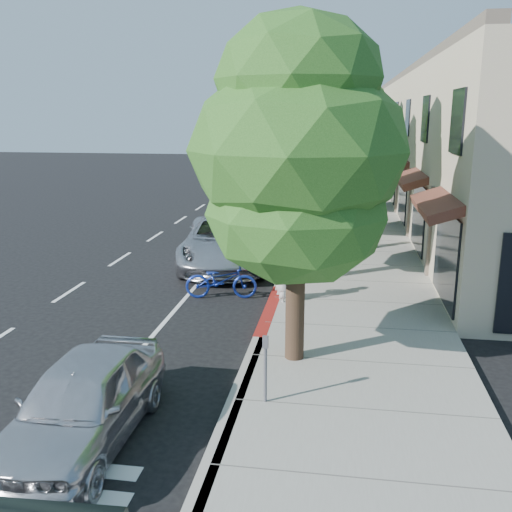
% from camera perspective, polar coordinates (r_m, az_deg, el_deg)
% --- Properties ---
extents(ground, '(120.00, 120.00, 0.00)m').
position_cam_1_polar(ground, '(14.35, 0.92, -7.16)').
color(ground, black).
rests_on(ground, ground).
extents(sidewalk, '(4.60, 56.00, 0.15)m').
position_cam_1_polar(sidewalk, '(21.87, 9.78, 0.34)').
color(sidewalk, gray).
rests_on(sidewalk, ground).
extents(curb, '(0.30, 56.00, 0.15)m').
position_cam_1_polar(curb, '(21.94, 3.76, 0.56)').
color(curb, '#9E998E').
rests_on(curb, ground).
extents(curb_red_segment, '(0.32, 4.00, 0.15)m').
position_cam_1_polar(curb_red_segment, '(15.25, 1.43, -5.55)').
color(curb_red_segment, maroon).
rests_on(curb_red_segment, ground).
extents(storefront_building, '(10.00, 36.00, 7.00)m').
position_cam_1_polar(storefront_building, '(32.26, 23.06, 9.98)').
color(storefront_building, '#BCA791').
rests_on(storefront_building, ground).
extents(street_tree_0, '(4.34, 4.34, 7.12)m').
position_cam_1_polar(street_tree_0, '(11.32, 4.19, 10.00)').
color(street_tree_0, black).
rests_on(street_tree_0, ground).
extents(street_tree_1, '(4.35, 4.35, 7.85)m').
position_cam_1_polar(street_tree_1, '(17.28, 5.88, 13.19)').
color(street_tree_1, black).
rests_on(street_tree_1, ground).
extents(street_tree_2, '(4.21, 4.21, 7.31)m').
position_cam_1_polar(street_tree_2, '(23.28, 6.65, 12.46)').
color(street_tree_2, black).
rests_on(street_tree_2, ground).
extents(street_tree_3, '(4.67, 4.67, 7.92)m').
position_cam_1_polar(street_tree_3, '(29.27, 7.15, 13.46)').
color(street_tree_3, black).
rests_on(street_tree_3, ground).
extents(street_tree_4, '(4.14, 4.14, 7.82)m').
position_cam_1_polar(street_tree_4, '(35.26, 7.46, 13.62)').
color(street_tree_4, black).
rests_on(street_tree_4, ground).
extents(street_tree_5, '(4.08, 4.08, 7.53)m').
position_cam_1_polar(street_tree_5, '(41.26, 7.67, 13.38)').
color(street_tree_5, black).
rests_on(street_tree_5, ground).
extents(cyclist, '(0.61, 0.71, 1.64)m').
position_cam_1_polar(cyclist, '(15.71, 2.71, -2.11)').
color(cyclist, silver).
rests_on(cyclist, ground).
extents(bicycle, '(2.14, 1.01, 1.08)m').
position_cam_1_polar(bicycle, '(16.43, -3.50, -2.41)').
color(bicycle, navy).
rests_on(bicycle, ground).
extents(silver_suv, '(3.68, 6.55, 1.73)m').
position_cam_1_polar(silver_suv, '(19.94, -3.07, 1.52)').
color(silver_suv, '#BAB9BE').
rests_on(silver_suv, ground).
extents(dark_sedan, '(2.12, 5.19, 1.67)m').
position_cam_1_polar(dark_sedan, '(26.10, -0.20, 4.48)').
color(dark_sedan, black).
rests_on(dark_sedan, ground).
extents(white_pickup, '(2.71, 6.44, 1.86)m').
position_cam_1_polar(white_pickup, '(28.73, 2.64, 5.54)').
color(white_pickup, white).
rests_on(white_pickup, ground).
extents(dark_suv_far, '(2.05, 4.64, 1.55)m').
position_cam_1_polar(dark_suv_far, '(39.02, 3.32, 7.57)').
color(dark_suv_far, black).
rests_on(dark_suv_far, ground).
extents(near_car_a, '(1.71, 4.21, 1.43)m').
position_cam_1_polar(near_car_a, '(9.81, -16.96, -13.79)').
color(near_car_a, silver).
rests_on(near_car_a, ground).
extents(pedestrian, '(1.02, 0.94, 1.70)m').
position_cam_1_polar(pedestrian, '(21.80, 9.01, 2.81)').
color(pedestrian, black).
rests_on(pedestrian, sidewalk).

